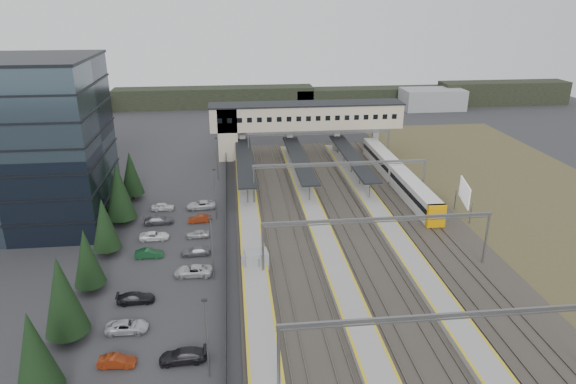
{
  "coord_description": "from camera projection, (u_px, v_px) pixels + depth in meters",
  "views": [
    {
      "loc": [
        -5.11,
        -62.7,
        32.05
      ],
      "look_at": [
        3.04,
        9.9,
        4.0
      ],
      "focal_mm": 32.0,
      "sensor_mm": 36.0,
      "label": 1
    }
  ],
  "objects": [
    {
      "name": "car_park",
      "position": [
        169.0,
        260.0,
        65.14
      ],
      "size": [
        10.69,
        44.4,
        1.3
      ],
      "color": "#B8B7BC",
      "rests_on": "ground"
    },
    {
      "name": "rail_corridor",
      "position": [
        334.0,
        226.0,
        75.7
      ],
      "size": [
        34.0,
        90.0,
        0.92
      ],
      "color": "#322B26",
      "rests_on": "ground"
    },
    {
      "name": "conifer_row",
      "position": [
        97.0,
        234.0,
        62.58
      ],
      "size": [
        4.42,
        49.82,
        9.5
      ],
      "color": "black",
      "rests_on": "ground"
    },
    {
      "name": "ground",
      "position": [
        274.0,
        246.0,
        70.19
      ],
      "size": [
        220.0,
        220.0,
        0.0
      ],
      "primitive_type": "plane",
      "color": "#2B2B2D",
      "rests_on": "ground"
    },
    {
      "name": "gantries",
      "position": [
        357.0,
        194.0,
        72.08
      ],
      "size": [
        28.4,
        62.28,
        7.17
      ],
      "color": "slate",
      "rests_on": "ground"
    },
    {
      "name": "relay_cabin_far",
      "position": [
        253.0,
        262.0,
        63.83
      ],
      "size": [
        2.85,
        2.67,
        2.08
      ],
      "color": "gray",
      "rests_on": "ground"
    },
    {
      "name": "canopies",
      "position": [
        299.0,
        159.0,
        94.56
      ],
      "size": [
        23.1,
        30.0,
        3.28
      ],
      "color": "black",
      "rests_on": "ground"
    },
    {
      "name": "billboard",
      "position": [
        464.0,
        193.0,
        78.22
      ],
      "size": [
        1.53,
        6.37,
        5.61
      ],
      "color": "slate",
      "rests_on": "ground"
    },
    {
      "name": "fence",
      "position": [
        226.0,
        226.0,
        73.8
      ],
      "size": [
        0.08,
        90.0,
        2.0
      ],
      "color": "#26282B",
      "rests_on": "ground"
    },
    {
      "name": "office_building",
      "position": [
        15.0,
        144.0,
        73.21
      ],
      "size": [
        24.3,
        18.3,
        24.3
      ],
      "color": "#33424D",
      "rests_on": "ground"
    },
    {
      "name": "footbridge",
      "position": [
        293.0,
        119.0,
        107.11
      ],
      "size": [
        40.4,
        6.4,
        11.2
      ],
      "color": "#C2AC94",
      "rests_on": "ground"
    },
    {
      "name": "scrub_east",
      "position": [
        560.0,
        216.0,
        79.51
      ],
      "size": [
        34.0,
        120.0,
        0.06
      ],
      "color": "#4C4427",
      "rests_on": "ground"
    },
    {
      "name": "treeline_far",
      "position": [
        325.0,
        97.0,
        157.22
      ],
      "size": [
        170.0,
        19.0,
        7.0
      ],
      "color": "black",
      "rests_on": "ground"
    },
    {
      "name": "train",
      "position": [
        397.0,
        175.0,
        91.82
      ],
      "size": [
        2.73,
        37.98,
        3.44
      ],
      "color": "silver",
      "rests_on": "ground"
    },
    {
      "name": "relay_cabin_near",
      "position": [
        256.0,
        260.0,
        63.96
      ],
      "size": [
        3.05,
        2.38,
        2.38
      ],
      "color": "gray",
      "rests_on": "ground"
    },
    {
      "name": "lampposts",
      "position": [
        214.0,
        216.0,
        68.97
      ],
      "size": [
        0.5,
        53.25,
        8.07
      ],
      "color": "slate",
      "rests_on": "ground"
    }
  ]
}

